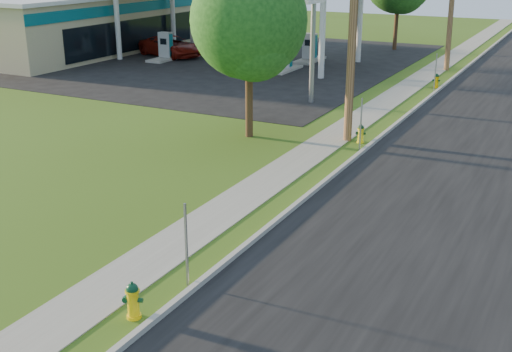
{
  "coord_description": "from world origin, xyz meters",
  "views": [
    {
      "loc": [
        7.56,
        -6.46,
        7.15
      ],
      "look_at": [
        0.0,
        8.0,
        1.4
      ],
      "focal_mm": 45.0,
      "sensor_mm": 36.0,
      "label": 1
    }
  ],
  "objects_px": {
    "fuel_pump_ne": "(284,59)",
    "car_red": "(171,46)",
    "fuel_pump_nw": "(166,50)",
    "hydrant_mid": "(361,134)",
    "utility_pole_mid": "(353,13)",
    "hydrant_near": "(133,300)",
    "hydrant_far": "(436,81)",
    "fuel_pump_sw": "(197,43)",
    "tree_verge": "(250,26)",
    "fuel_pump_se": "(310,51)"
  },
  "relations": [
    {
      "from": "fuel_pump_ne",
      "to": "car_red",
      "type": "height_order",
      "value": "fuel_pump_ne"
    },
    {
      "from": "fuel_pump_nw",
      "to": "hydrant_mid",
      "type": "bearing_deg",
      "value": -35.31
    },
    {
      "from": "utility_pole_mid",
      "to": "hydrant_mid",
      "type": "xyz_separation_m",
      "value": [
        0.57,
        -0.09,
        -4.58
      ]
    },
    {
      "from": "hydrant_near",
      "to": "hydrant_far",
      "type": "height_order",
      "value": "hydrant_near"
    },
    {
      "from": "utility_pole_mid",
      "to": "hydrant_near",
      "type": "xyz_separation_m",
      "value": [
        0.61,
        -14.44,
        -4.55
      ]
    },
    {
      "from": "fuel_pump_sw",
      "to": "hydrant_near",
      "type": "bearing_deg",
      "value": -59.52
    },
    {
      "from": "utility_pole_mid",
      "to": "fuel_pump_nw",
      "type": "bearing_deg",
      "value": 144.01
    },
    {
      "from": "fuel_pump_ne",
      "to": "fuel_pump_sw",
      "type": "bearing_deg",
      "value": 156.04
    },
    {
      "from": "hydrant_near",
      "to": "fuel_pump_nw",
      "type": "bearing_deg",
      "value": 124.0
    },
    {
      "from": "utility_pole_mid",
      "to": "car_red",
      "type": "bearing_deg",
      "value": 141.96
    },
    {
      "from": "fuel_pump_sw",
      "to": "hydrant_mid",
      "type": "relative_size",
      "value": 4.18
    },
    {
      "from": "fuel_pump_ne",
      "to": "fuel_pump_nw",
      "type": "bearing_deg",
      "value": 180.0
    },
    {
      "from": "hydrant_mid",
      "to": "hydrant_far",
      "type": "bearing_deg",
      "value": 89.15
    },
    {
      "from": "fuel_pump_sw",
      "to": "hydrant_far",
      "type": "relative_size",
      "value": 3.96
    },
    {
      "from": "tree_verge",
      "to": "hydrant_far",
      "type": "relative_size",
      "value": 8.53
    },
    {
      "from": "hydrant_near",
      "to": "hydrant_far",
      "type": "bearing_deg",
      "value": 89.68
    },
    {
      "from": "fuel_pump_ne",
      "to": "fuel_pump_se",
      "type": "distance_m",
      "value": 4.0
    },
    {
      "from": "fuel_pump_ne",
      "to": "fuel_pump_se",
      "type": "height_order",
      "value": "same"
    },
    {
      "from": "fuel_pump_nw",
      "to": "hydrant_mid",
      "type": "xyz_separation_m",
      "value": [
        18.47,
        -13.08,
        -0.35
      ]
    },
    {
      "from": "car_red",
      "to": "utility_pole_mid",
      "type": "bearing_deg",
      "value": -109.35
    },
    {
      "from": "tree_verge",
      "to": "hydrant_near",
      "type": "relative_size",
      "value": 8.32
    },
    {
      "from": "fuel_pump_sw",
      "to": "hydrant_far",
      "type": "distance_m",
      "value": 19.29
    },
    {
      "from": "hydrant_far",
      "to": "car_red",
      "type": "relative_size",
      "value": 0.15
    },
    {
      "from": "hydrant_near",
      "to": "fuel_pump_sw",
      "type": "bearing_deg",
      "value": 120.48
    },
    {
      "from": "tree_verge",
      "to": "hydrant_near",
      "type": "bearing_deg",
      "value": -71.98
    },
    {
      "from": "hydrant_far",
      "to": "car_red",
      "type": "xyz_separation_m",
      "value": [
        -19.27,
        2.38,
        0.33
      ]
    },
    {
      "from": "utility_pole_mid",
      "to": "tree_verge",
      "type": "relative_size",
      "value": 1.42
    },
    {
      "from": "fuel_pump_se",
      "to": "fuel_pump_ne",
      "type": "bearing_deg",
      "value": -90.0
    },
    {
      "from": "utility_pole_mid",
      "to": "car_red",
      "type": "xyz_separation_m",
      "value": [
        -18.52,
        14.49,
        -4.23
      ]
    },
    {
      "from": "car_red",
      "to": "fuel_pump_sw",
      "type": "bearing_deg",
      "value": 4.89
    },
    {
      "from": "utility_pole_mid",
      "to": "hydrant_mid",
      "type": "height_order",
      "value": "utility_pole_mid"
    },
    {
      "from": "hydrant_far",
      "to": "hydrant_near",
      "type": "bearing_deg",
      "value": -90.32
    },
    {
      "from": "fuel_pump_se",
      "to": "hydrant_mid",
      "type": "xyz_separation_m",
      "value": [
        9.47,
        -17.08,
        -0.35
      ]
    },
    {
      "from": "car_red",
      "to": "hydrant_mid",
      "type": "bearing_deg",
      "value": -108.67
    },
    {
      "from": "fuel_pump_sw",
      "to": "fuel_pump_nw",
      "type": "bearing_deg",
      "value": -90.0
    },
    {
      "from": "fuel_pump_nw",
      "to": "tree_verge",
      "type": "xyz_separation_m",
      "value": [
        14.25,
        -14.36,
        3.71
      ]
    },
    {
      "from": "fuel_pump_ne",
      "to": "hydrant_near",
      "type": "relative_size",
      "value": 3.87
    },
    {
      "from": "utility_pole_mid",
      "to": "hydrant_far",
      "type": "height_order",
      "value": "utility_pole_mid"
    },
    {
      "from": "fuel_pump_sw",
      "to": "tree_verge",
      "type": "bearing_deg",
      "value": -52.18
    },
    {
      "from": "hydrant_near",
      "to": "hydrant_far",
      "type": "xyz_separation_m",
      "value": [
        0.15,
        26.54,
        -0.01
      ]
    },
    {
      "from": "utility_pole_mid",
      "to": "car_red",
      "type": "relative_size",
      "value": 1.88
    },
    {
      "from": "fuel_pump_ne",
      "to": "car_red",
      "type": "bearing_deg",
      "value": 171.21
    },
    {
      "from": "fuel_pump_sw",
      "to": "hydrant_near",
      "type": "height_order",
      "value": "fuel_pump_sw"
    },
    {
      "from": "tree_verge",
      "to": "fuel_pump_nw",
      "type": "bearing_deg",
      "value": 134.79
    },
    {
      "from": "tree_verge",
      "to": "hydrant_far",
      "type": "distance_m",
      "value": 14.73
    },
    {
      "from": "fuel_pump_ne",
      "to": "fuel_pump_se",
      "type": "relative_size",
      "value": 1.0
    },
    {
      "from": "fuel_pump_ne",
      "to": "fuel_pump_sw",
      "type": "relative_size",
      "value": 1.0
    },
    {
      "from": "hydrant_mid",
      "to": "car_red",
      "type": "relative_size",
      "value": 0.15
    },
    {
      "from": "fuel_pump_nw",
      "to": "utility_pole_mid",
      "type": "bearing_deg",
      "value": -35.99
    },
    {
      "from": "fuel_pump_se",
      "to": "tree_verge",
      "type": "height_order",
      "value": "tree_verge"
    }
  ]
}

